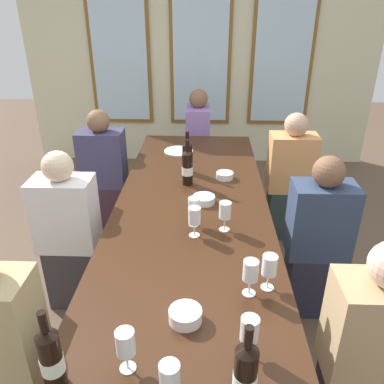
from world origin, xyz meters
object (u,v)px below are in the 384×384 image
Objects in this scene: wine_glass_3 at (270,266)px; seated_person_3 at (290,181)px; wine_glass_1 at (194,206)px; seated_person_6 at (198,145)px; seated_person_4 at (69,236)px; seated_person_5 at (317,243)px; tasting_bowl_1 at (185,315)px; wine_bottle_2 at (245,375)px; white_plate_0 at (179,151)px; seated_person_2 at (104,176)px; wine_glass_6 at (250,330)px; wine_glass_4 at (125,344)px; tasting_bowl_2 at (225,175)px; wine_bottle_0 at (187,157)px; wine_glass_2 at (170,377)px; wine_bottle_1 at (51,359)px; wine_glass_5 at (251,271)px; wine_glass_0 at (194,216)px; seated_person_0 at (0,352)px; seated_person_1 at (368,358)px; dining_table at (191,216)px; wine_bottle_3 at (187,167)px; wine_glass_7 at (225,211)px; tasting_bowl_0 at (204,199)px.

seated_person_3 is at bearing 75.48° from wine_glass_3.
seated_person_6 reaches higher than wine_glass_1.
seated_person_5 is (1.60, -0.02, 0.00)m from seated_person_4.
seated_person_5 is at bearing 49.42° from tasting_bowl_1.
white_plate_0 is at bearing 99.17° from wine_bottle_2.
seated_person_2 is at bearing 148.61° from seated_person_5.
seated_person_3 is at bearing 74.81° from wine_glass_6.
wine_glass_3 is at bearing 39.37° from wine_glass_4.
wine_bottle_0 is at bearing 158.85° from tasting_bowl_2.
wine_glass_2 is 2.41m from seated_person_2.
wine_bottle_1 is 2.37× the size of tasting_bowl_1.
wine_glass_5 is at bearing 83.99° from wine_glass_6.
wine_glass_4 is (0.23, 0.07, -0.00)m from wine_bottle_1.
seated_person_6 is (-0.80, 1.81, 0.00)m from seated_person_5.
wine_glass_0 is 1.00m from wine_glass_2.
tasting_bowl_2 is 1.15m from seated_person_4.
wine_glass_5 is 0.16× the size of seated_person_0.
wine_glass_4 is 0.16× the size of seated_person_4.
wine_glass_1 and wine_glass_6 have the same top height.
seated_person_6 is at bearing 106.54° from seated_person_1.
seated_person_0 is 1.00× the size of seated_person_2.
wine_glass_4 is (-0.55, -0.45, 0.00)m from wine_glass_3.
dining_table is 1.22m from seated_person_3.
seated_person_4 is at bearing -154.05° from wine_bottle_3.
seated_person_3 is (0.95, -0.09, -0.22)m from white_plate_0.
wine_bottle_0 is 1.38m from wine_glass_5.
seated_person_1 reaches higher than wine_glass_7.
wine_bottle_3 is at bearing 96.10° from wine_glass_0.
white_plate_0 is 0.82m from seated_person_6.
wine_glass_7 is at bearing -72.92° from wine_bottle_0.
wine_glass_6 is at bearing -78.64° from wine_bottle_3.
tasting_bowl_2 is 1.76m from seated_person_0.
wine_glass_3 is at bearing -104.52° from seated_person_3.
wine_glass_2 reaches higher than tasting_bowl_0.
seated_person_4 is at bearing 131.11° from tasting_bowl_1.
tasting_bowl_1 is 1.26m from seated_person_4.
seated_person_1 is at bearing -90.00° from seated_person_5.
wine_bottle_0 is 1.80× the size of wine_glass_5.
wine_bottle_3 reaches higher than tasting_bowl_2.
white_plate_0 is 1.42m from seated_person_5.
seated_person_5 is at bearing -47.43° from white_plate_0.
seated_person_3 reaches higher than wine_bottle_1.
tasting_bowl_2 is at bearing 75.85° from wine_glass_0.
wine_glass_0 is at bearing 119.11° from wine_glass_5.
wine_glass_3 is (0.39, 0.58, 0.00)m from wine_glass_2.
wine_bottle_0 is 0.28× the size of seated_person_1.
tasting_bowl_2 is at bearing 69.90° from wine_bottle_1.
wine_glass_0 is at bearing -104.15° from tasting_bowl_2.
wine_glass_4 is 0.16× the size of seated_person_1.
wine_glass_6 is 1.11m from seated_person_0.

